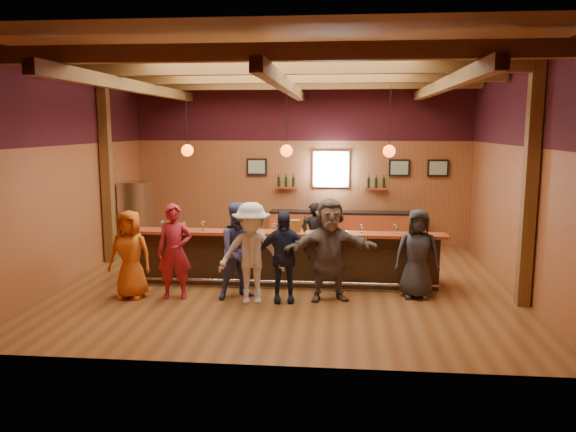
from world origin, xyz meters
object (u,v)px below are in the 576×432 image
(stainless_fridge, at_px, (137,217))
(ice_bucket, at_px, (295,226))
(customer_navy, at_px, (283,257))
(customer_brown, at_px, (330,250))
(customer_denim, at_px, (241,251))
(customer_white, at_px, (251,253))
(bottle_a, at_px, (305,225))
(bar_counter, at_px, (288,257))
(customer_redvest, at_px, (175,252))
(back_bar_cabinet, at_px, (345,229))
(customer_orange, at_px, (130,254))
(bartender, at_px, (314,237))
(customer_dark, at_px, (417,254))

(stainless_fridge, xyz_separation_m, ice_bucket, (4.28, -2.76, 0.33))
(customer_navy, relative_size, customer_brown, 0.89)
(customer_denim, bearing_deg, customer_white, -75.60)
(bottle_a, bearing_deg, customer_navy, -106.26)
(bar_counter, relative_size, customer_redvest, 3.55)
(customer_brown, xyz_separation_m, bottle_a, (-0.52, 0.92, 0.29))
(back_bar_cabinet, distance_m, customer_white, 5.32)
(back_bar_cabinet, relative_size, customer_brown, 2.11)
(customer_orange, bearing_deg, customer_redvest, 5.13)
(customer_brown, relative_size, bottle_a, 6.06)
(bar_counter, bearing_deg, customer_brown, -52.86)
(customer_denim, bearing_deg, customer_redvest, 159.94)
(customer_brown, relative_size, ice_bucket, 8.03)
(customer_navy, xyz_separation_m, ice_bucket, (0.13, 1.03, 0.39))
(customer_navy, distance_m, bartender, 2.27)
(customer_dark, bearing_deg, bartender, 140.66)
(bar_counter, xyz_separation_m, customer_orange, (-2.82, -1.38, 0.30))
(customer_redvest, relative_size, customer_navy, 1.06)
(stainless_fridge, distance_m, ice_bucket, 5.10)
(customer_denim, relative_size, customer_white, 0.98)
(customer_orange, bearing_deg, customer_brown, 4.89)
(customer_brown, height_order, bartender, customer_brown)
(customer_white, xyz_separation_m, ice_bucket, (0.69, 1.15, 0.31))
(customer_orange, relative_size, ice_bucket, 7.02)
(customer_navy, relative_size, customer_dark, 1.00)
(customer_dark, bearing_deg, customer_orange, -172.81)
(customer_orange, xyz_separation_m, customer_navy, (2.85, 0.04, 0.01))
(stainless_fridge, height_order, bottle_a, stainless_fridge)
(bartender, height_order, ice_bucket, bartender)
(bar_counter, xyz_separation_m, customer_dark, (2.49, -0.85, 0.32))
(bar_counter, height_order, customer_denim, customer_denim)
(customer_white, bearing_deg, customer_denim, 124.02)
(bar_counter, distance_m, customer_white, 1.59)
(customer_denim, relative_size, customer_dark, 1.07)
(customer_redvest, xyz_separation_m, customer_denim, (1.21, 0.15, 0.01))
(bar_counter, xyz_separation_m, ice_bucket, (0.17, -0.30, 0.71))
(customer_orange, height_order, customer_denim, customer_denim)
(customer_navy, height_order, ice_bucket, customer_navy)
(stainless_fridge, bearing_deg, customer_brown, -35.84)
(customer_navy, xyz_separation_m, bottle_a, (0.32, 1.11, 0.39))
(customer_dark, bearing_deg, customer_brown, -167.93)
(customer_redvest, height_order, customer_denim, customer_denim)
(back_bar_cabinet, bearing_deg, ice_bucket, -104.68)
(stainless_fridge, distance_m, customer_dark, 7.39)
(customer_brown, distance_m, bottle_a, 1.10)
(customer_denim, height_order, customer_white, customer_white)
(customer_navy, bearing_deg, customer_redvest, 171.67)
(customer_denim, height_order, bartender, customer_denim)
(back_bar_cabinet, bearing_deg, customer_redvest, -122.90)
(ice_bucket, bearing_deg, customer_brown, -50.27)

